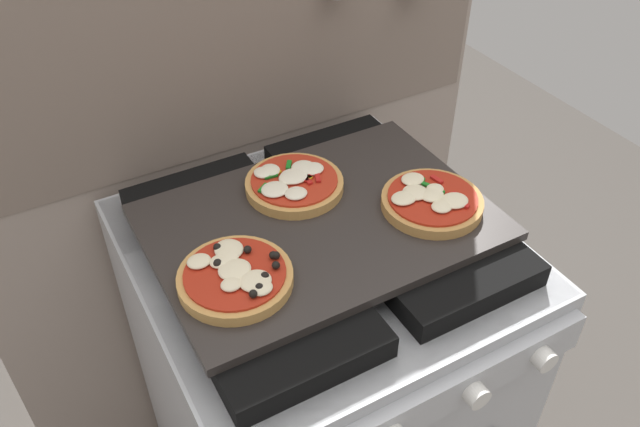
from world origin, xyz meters
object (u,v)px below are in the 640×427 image
(stove, at_px, (320,391))
(pizza_right, at_px, (431,201))
(pizza_left, at_px, (235,276))
(pizza_center, at_px, (293,183))
(baking_tray, at_px, (320,222))

(stove, height_order, pizza_right, pizza_right)
(pizza_left, xyz_separation_m, pizza_right, (0.35, 0.00, -0.00))
(pizza_right, xyz_separation_m, pizza_center, (-0.18, 0.15, 0.00))
(pizza_right, bearing_deg, stove, 160.36)
(stove, xyz_separation_m, baking_tray, (0.00, 0.00, 0.46))
(stove, distance_m, pizza_right, 0.51)
(baking_tray, distance_m, pizza_right, 0.19)
(baking_tray, xyz_separation_m, pizza_left, (-0.18, -0.07, 0.02))
(pizza_left, height_order, pizza_right, pizza_left)
(baking_tray, height_order, pizza_center, pizza_center)
(stove, xyz_separation_m, pizza_center, (-0.00, 0.09, 0.48))
(baking_tray, relative_size, pizza_left, 3.24)
(pizza_right, relative_size, pizza_center, 1.00)
(stove, distance_m, pizza_center, 0.49)
(stove, relative_size, pizza_center, 5.41)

